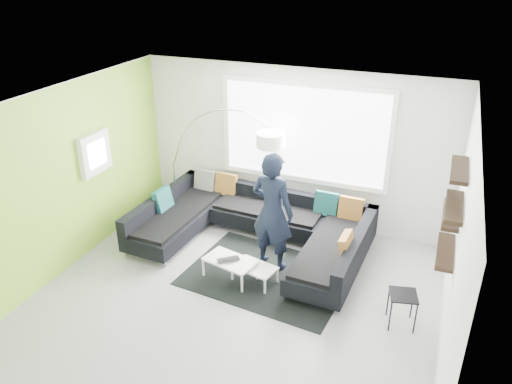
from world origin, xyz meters
TOP-DOWN VIEW (x-y plane):
  - ground at (0.00, 0.00)m, footprint 5.50×5.50m
  - room_shell at (0.04, 0.21)m, footprint 5.54×5.04m
  - sectional_sofa at (-0.29, 1.25)m, footprint 3.76×2.44m
  - rug at (0.23, 0.63)m, footprint 2.55×1.97m
  - coffee_table at (-0.08, 0.39)m, footprint 1.09×0.79m
  - arc_lamp at (-1.97, 1.74)m, footprint 2.03×0.62m
  - side_table at (2.25, 0.24)m, footprint 0.42×0.42m
  - person at (0.19, 0.94)m, footprint 0.86×0.71m
  - laptop at (-0.25, 0.30)m, footprint 0.55×0.55m

SIDE VIEW (x-z plane):
  - ground at x=0.00m, z-range 0.00..0.00m
  - rug at x=0.23m, z-range 0.00..0.01m
  - coffee_table at x=-0.08m, z-range 0.00..0.32m
  - side_table at x=2.25m, z-range 0.00..0.48m
  - laptop at x=-0.25m, z-range 0.32..0.35m
  - sectional_sofa at x=-0.29m, z-range -0.05..0.74m
  - person at x=0.19m, z-range 0.00..1.90m
  - arc_lamp at x=-1.97m, z-range 0.00..2.18m
  - room_shell at x=0.04m, z-range 0.40..3.22m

